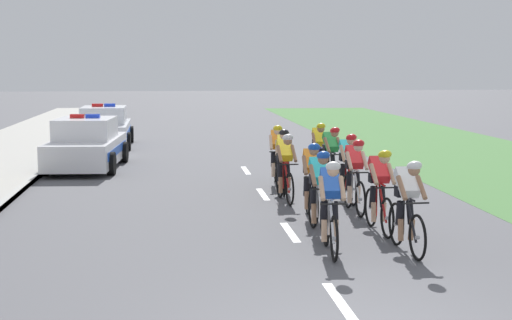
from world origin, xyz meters
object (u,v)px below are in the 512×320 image
cyclist_tenth (331,157)px  police_car_nearest (87,145)px  cyclist_second (407,205)px  cyclist_fourth (380,189)px  cyclist_eleventh (277,154)px  cyclist_eighth (348,166)px  cyclist_third (319,191)px  cyclist_sixth (355,175)px  cyclist_twelfth (319,151)px  cyclist_seventh (285,166)px  cyclist_lead (330,205)px  cyclist_ninth (283,160)px  police_car_second (104,128)px  cyclist_fifth (312,180)px

cyclist_tenth → police_car_nearest: size_ratio=0.38×
cyclist_second → cyclist_fourth: 1.48m
cyclist_eleventh → cyclist_eighth: bearing=-64.1°
cyclist_third → cyclist_eleventh: size_ratio=1.00×
cyclist_sixth → cyclist_tenth: 2.99m
cyclist_third → cyclist_second: bearing=-52.4°
cyclist_fourth → police_car_nearest: police_car_nearest is taller
cyclist_eighth → police_car_nearest: 8.72m
cyclist_eighth → cyclist_twelfth: 3.02m
cyclist_fourth → cyclist_seventh: same height
cyclist_second → cyclist_lead: bearing=176.5°
cyclist_lead → cyclist_seventh: size_ratio=1.00×
police_car_nearest → cyclist_tenth: bearing=-34.2°
cyclist_sixth → police_car_nearest: size_ratio=0.38×
cyclist_eighth → cyclist_ninth: 1.79m
cyclist_fourth → cyclist_eighth: same height
cyclist_sixth → police_car_second: 14.57m
cyclist_fifth → police_car_second: bearing=110.5°
cyclist_sixth → cyclist_eleventh: same height
cyclist_fourth → cyclist_ninth: size_ratio=1.00×
cyclist_third → cyclist_eighth: (1.25, 3.07, 0.00)m
cyclist_lead → cyclist_third: bearing=85.7°
cyclist_fourth → cyclist_tenth: same height
cyclist_tenth → cyclist_sixth: bearing=-93.0°
cyclist_lead → police_car_second: (-4.93, 16.45, -0.11)m
cyclist_third → cyclist_sixth: (1.10, 1.85, 0.00)m
cyclist_tenth → cyclist_third: bearing=-104.5°
cyclist_eleventh → police_car_second: 10.77m
cyclist_eighth → cyclist_seventh: bearing=174.0°
cyclist_twelfth → cyclist_tenth: bearing=-87.7°
police_car_nearest → police_car_second: bearing=90.0°
cyclist_sixth → cyclist_eleventh: bearing=106.0°
cyclist_fourth → police_car_nearest: bearing=124.0°
cyclist_second → cyclist_tenth: (0.12, 6.30, 0.00)m
cyclist_tenth → cyclist_eleventh: 1.42m
cyclist_eighth → cyclist_fourth: bearing=-92.9°
cyclist_fifth → cyclist_second: bearing=-69.6°
cyclist_eighth → cyclist_eleventh: bearing=115.9°
cyclist_sixth → cyclist_ninth: same height
cyclist_sixth → cyclist_twelfth: 4.23m
cyclist_fifth → police_car_second: police_car_second is taller
cyclist_fifth → cyclist_seventh: same height
cyclist_eighth → cyclist_tenth: (0.01, 1.77, 0.00)m
cyclist_ninth → cyclist_tenth: size_ratio=1.00×
cyclist_lead → police_car_nearest: 11.61m
cyclist_second → cyclist_seventh: size_ratio=1.00×
cyclist_second → cyclist_fifth: size_ratio=1.00×
cyclist_fifth → cyclist_tenth: same height
cyclist_sixth → cyclist_ninth: bearing=113.1°
cyclist_fourth → cyclist_eighth: size_ratio=1.00×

